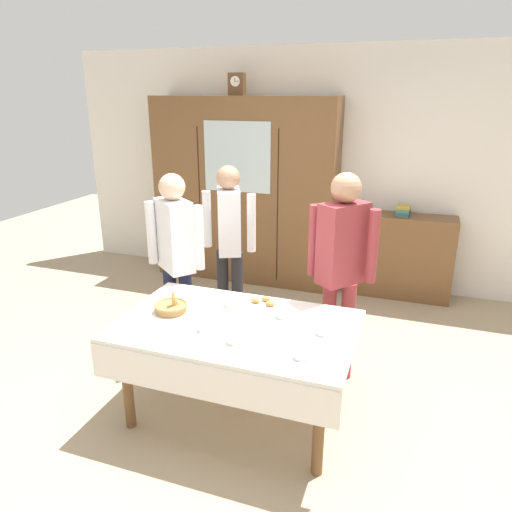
{
  "coord_description": "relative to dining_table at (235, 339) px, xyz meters",
  "views": [
    {
      "loc": [
        1.07,
        -2.85,
        2.2
      ],
      "look_at": [
        0.0,
        0.2,
        1.08
      ],
      "focal_mm": 33.24,
      "sensor_mm": 36.0,
      "label": 1
    }
  ],
  "objects": [
    {
      "name": "dining_table",
      "position": [
        0.0,
        0.0,
        0.0
      ],
      "size": [
        1.59,
        1.0,
        0.73
      ],
      "color": "brown",
      "rests_on": "ground"
    },
    {
      "name": "person_near_right_end",
      "position": [
        -0.8,
        0.69,
        0.34
      ],
      "size": [
        0.52,
        0.38,
        1.6
      ],
      "color": "#191E38",
      "rests_on": "ground"
    },
    {
      "name": "back_wall",
      "position": [
        0.0,
        2.88,
        0.72
      ],
      "size": [
        6.4,
        0.1,
        2.7
      ],
      "primitive_type": "cube",
      "color": "silver",
      "rests_on": "ground"
    },
    {
      "name": "tea_cup_near_right",
      "position": [
        0.09,
        -0.23,
        0.13
      ],
      "size": [
        0.13,
        0.13,
        0.06
      ],
      "color": "white",
      "rests_on": "dining_table"
    },
    {
      "name": "spoon_near_left",
      "position": [
        -0.46,
        0.38,
        0.1
      ],
      "size": [
        0.12,
        0.02,
        0.01
      ],
      "color": "silver",
      "rests_on": "dining_table"
    },
    {
      "name": "tea_cup_front_edge",
      "position": [
        -0.16,
        -0.14,
        0.13
      ],
      "size": [
        0.13,
        0.13,
        0.06
      ],
      "color": "white",
      "rests_on": "dining_table"
    },
    {
      "name": "book_stack",
      "position": [
        0.92,
        2.64,
        0.36
      ],
      "size": [
        0.15,
        0.23,
        0.11
      ],
      "color": "#3D754C",
      "rests_on": "bookshelf_low"
    },
    {
      "name": "wall_cabinet",
      "position": [
        -0.9,
        2.59,
        0.45
      ],
      "size": [
        2.19,
        0.46,
        2.17
      ],
      "color": "brown",
      "rests_on": "ground"
    },
    {
      "name": "mantel_clock",
      "position": [
        -0.98,
        2.59,
        1.66
      ],
      "size": [
        0.18,
        0.11,
        0.24
      ],
      "color": "brown",
      "rests_on": "wall_cabinet"
    },
    {
      "name": "spoon_far_right",
      "position": [
        0.47,
        0.34,
        0.1
      ],
      "size": [
        0.12,
        0.02,
        0.01
      ],
      "color": "silver",
      "rests_on": "dining_table"
    },
    {
      "name": "bookshelf_low",
      "position": [
        0.92,
        2.64,
        -0.16
      ],
      "size": [
        1.15,
        0.35,
        0.93
      ],
      "color": "brown",
      "rests_on": "ground"
    },
    {
      "name": "tea_cup_far_left",
      "position": [
        0.52,
        -0.27,
        0.13
      ],
      "size": [
        0.13,
        0.13,
        0.06
      ],
      "color": "white",
      "rests_on": "dining_table"
    },
    {
      "name": "pastry_plate",
      "position": [
        0.08,
        0.37,
        0.11
      ],
      "size": [
        0.28,
        0.28,
        0.05
      ],
      "color": "white",
      "rests_on": "dining_table"
    },
    {
      "name": "tea_cup_back_edge",
      "position": [
        -0.15,
        0.26,
        0.13
      ],
      "size": [
        0.13,
        0.13,
        0.06
      ],
      "color": "white",
      "rests_on": "dining_table"
    },
    {
      "name": "tea_cup_center",
      "position": [
        0.27,
        0.21,
        0.13
      ],
      "size": [
        0.13,
        0.13,
        0.06
      ],
      "color": "silver",
      "rests_on": "dining_table"
    },
    {
      "name": "bread_basket",
      "position": [
        -0.5,
        0.06,
        0.14
      ],
      "size": [
        0.24,
        0.24,
        0.16
      ],
      "color": "#9E7542",
      "rests_on": "dining_table"
    },
    {
      "name": "tea_cup_far_right",
      "position": [
        0.59,
        0.06,
        0.13
      ],
      "size": [
        0.13,
        0.13,
        0.06
      ],
      "color": "white",
      "rests_on": "dining_table"
    },
    {
      "name": "person_beside_shelf",
      "position": [
        0.57,
        0.78,
        0.38
      ],
      "size": [
        0.52,
        0.41,
        1.66
      ],
      "color": "#933338",
      "rests_on": "ground"
    },
    {
      "name": "ground_plane",
      "position": [
        0.0,
        0.23,
        -0.63
      ],
      "size": [
        12.0,
        12.0,
        0.0
      ],
      "primitive_type": "plane",
      "color": "tan",
      "rests_on": "ground"
    },
    {
      "name": "person_behind_table_left",
      "position": [
        -0.56,
        1.27,
        0.33
      ],
      "size": [
        0.52,
        0.41,
        1.59
      ],
      "color": "#232328",
      "rests_on": "ground"
    }
  ]
}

